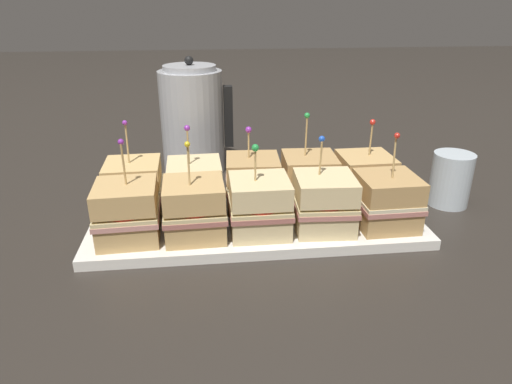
% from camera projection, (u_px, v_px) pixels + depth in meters
% --- Properties ---
extents(ground_plane, '(6.00, 6.00, 0.00)m').
position_uv_depth(ground_plane, '(256.00, 226.00, 0.84)').
color(ground_plane, '#2D2823').
extents(serving_platter, '(0.59, 0.24, 0.02)m').
position_uv_depth(serving_platter, '(256.00, 222.00, 0.83)').
color(serving_platter, white).
rests_on(serving_platter, ground_plane).
extents(sandwich_front_far_left, '(0.11, 0.11, 0.17)m').
position_uv_depth(sandwich_front_far_left, '(127.00, 212.00, 0.74)').
color(sandwich_front_far_left, tan).
rests_on(sandwich_front_far_left, serving_platter).
extents(sandwich_front_left, '(0.11, 0.11, 0.17)m').
position_uv_depth(sandwich_front_left, '(195.00, 209.00, 0.75)').
color(sandwich_front_left, tan).
rests_on(sandwich_front_left, serving_platter).
extents(sandwich_front_center, '(0.10, 0.10, 0.16)m').
position_uv_depth(sandwich_front_center, '(260.00, 206.00, 0.76)').
color(sandwich_front_center, beige).
rests_on(sandwich_front_center, serving_platter).
extents(sandwich_front_right, '(0.11, 0.11, 0.16)m').
position_uv_depth(sandwich_front_right, '(324.00, 203.00, 0.77)').
color(sandwich_front_right, beige).
rests_on(sandwich_front_right, serving_platter).
extents(sandwich_front_far_right, '(0.10, 0.10, 0.17)m').
position_uv_depth(sandwich_front_far_right, '(386.00, 201.00, 0.79)').
color(sandwich_front_far_right, tan).
rests_on(sandwich_front_far_right, serving_platter).
extents(sandwich_back_far_left, '(0.11, 0.11, 0.17)m').
position_uv_depth(sandwich_back_far_left, '(134.00, 187.00, 0.84)').
color(sandwich_back_far_left, tan).
rests_on(sandwich_back_far_left, serving_platter).
extents(sandwich_back_left, '(0.11, 0.11, 0.16)m').
position_uv_depth(sandwich_back_left, '(195.00, 186.00, 0.85)').
color(sandwich_back_left, beige).
rests_on(sandwich_back_left, serving_platter).
extents(sandwich_back_center, '(0.11, 0.11, 0.15)m').
position_uv_depth(sandwich_back_center, '(252.00, 182.00, 0.86)').
color(sandwich_back_center, tan).
rests_on(sandwich_back_center, serving_platter).
extents(sandwich_back_right, '(0.11, 0.11, 0.18)m').
position_uv_depth(sandwich_back_right, '(309.00, 180.00, 0.87)').
color(sandwich_back_right, tan).
rests_on(sandwich_back_right, serving_platter).
extents(sandwich_back_far_right, '(0.10, 0.10, 0.16)m').
position_uv_depth(sandwich_back_far_right, '(364.00, 178.00, 0.88)').
color(sandwich_back_far_right, tan).
rests_on(sandwich_back_far_right, serving_platter).
extents(kettle_steel, '(0.17, 0.14, 0.27)m').
position_uv_depth(kettle_steel, '(193.00, 121.00, 1.06)').
color(kettle_steel, '#B7BABF').
rests_on(kettle_steel, ground_plane).
extents(drinking_glass, '(0.08, 0.08, 0.11)m').
position_uv_depth(drinking_glass, '(451.00, 179.00, 0.91)').
color(drinking_glass, silver).
rests_on(drinking_glass, ground_plane).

